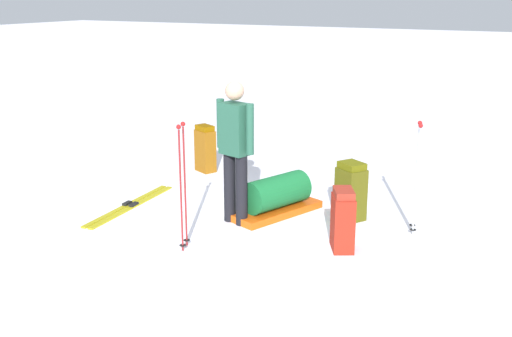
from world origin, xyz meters
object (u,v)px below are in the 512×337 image
object	(u,v)px
backpack_large_dark	(343,220)
gear_sled	(276,197)
backpack_small_spare	(351,191)
skier_standing	(235,145)
backpack_bright	(205,149)
ski_poles_planted_near	(183,181)
ski_poles_planted_far	(417,172)
ski_pair_near	(130,205)

from	to	relation	value
backpack_large_dark	gear_sled	world-z (taller)	backpack_large_dark
backpack_small_spare	gear_sled	distance (m)	0.92
skier_standing	backpack_small_spare	distance (m)	1.52
skier_standing	backpack_small_spare	bearing A→B (deg)	-56.88
skier_standing	gear_sled	size ratio (longest dim) A/B	1.31
backpack_bright	ski_poles_planted_near	world-z (taller)	ski_poles_planted_near
skier_standing	ski_poles_planted_near	world-z (taller)	skier_standing
backpack_large_dark	backpack_small_spare	bearing A→B (deg)	14.45
backpack_large_dark	skier_standing	bearing A→B (deg)	83.47
backpack_bright	ski_poles_planted_far	world-z (taller)	ski_poles_planted_far
ski_poles_planted_far	skier_standing	bearing A→B (deg)	109.07
skier_standing	backpack_bright	distance (m)	2.35
ski_poles_planted_near	ski_poles_planted_far	size ratio (longest dim) A/B	1.06
ski_poles_planted_far	ski_pair_near	bearing A→B (deg)	103.28
backpack_large_dark	backpack_bright	xyz separation A→B (m)	(1.86, 2.91, 0.02)
backpack_small_spare	ski_poles_planted_far	bearing A→B (deg)	-96.09
ski_pair_near	backpack_large_dark	distance (m)	2.91
ski_poles_planted_far	backpack_bright	bearing A→B (deg)	73.55
skier_standing	ski_poles_planted_far	size ratio (longest dim) A/B	1.31
ski_pair_near	ski_poles_planted_far	distance (m)	3.61
ski_pair_near	gear_sled	size ratio (longest dim) A/B	1.36
backpack_large_dark	ski_poles_planted_far	distance (m)	1.08
gear_sled	skier_standing	bearing A→B (deg)	148.56
backpack_small_spare	ski_poles_planted_far	xyz separation A→B (m)	(-0.08, -0.79, 0.37)
ski_pair_near	ski_poles_planted_near	size ratio (longest dim) A/B	1.28
backpack_small_spare	gear_sled	size ratio (longest dim) A/B	0.55
skier_standing	ski_poles_planted_near	bearing A→B (deg)	173.33
ski_pair_near	ski_poles_planted_far	bearing A→B (deg)	-76.72
backpack_small_spare	ski_poles_planted_far	distance (m)	0.88
backpack_bright	gear_sled	xyz separation A→B (m)	(-1.21, -1.80, -0.13)
gear_sled	ski_poles_planted_far	bearing A→B (deg)	-83.57
backpack_small_spare	ski_poles_planted_near	xyz separation A→B (m)	(-1.69, 1.28, 0.41)
backpack_large_dark	ski_poles_planted_near	bearing A→B (deg)	116.82
backpack_large_dark	gear_sled	xyz separation A→B (m)	(0.65, 1.11, -0.11)
ski_poles_planted_near	ski_poles_planted_far	world-z (taller)	ski_poles_planted_near
backpack_bright	gear_sled	world-z (taller)	backpack_bright
skier_standing	gear_sled	bearing A→B (deg)	-31.44
skier_standing	ski_pair_near	distance (m)	1.77
ski_poles_planted_far	gear_sled	world-z (taller)	ski_poles_planted_far
backpack_small_spare	ski_poles_planted_near	bearing A→B (deg)	142.91
ski_pair_near	gear_sled	distance (m)	1.91
skier_standing	backpack_large_dark	distance (m)	1.55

